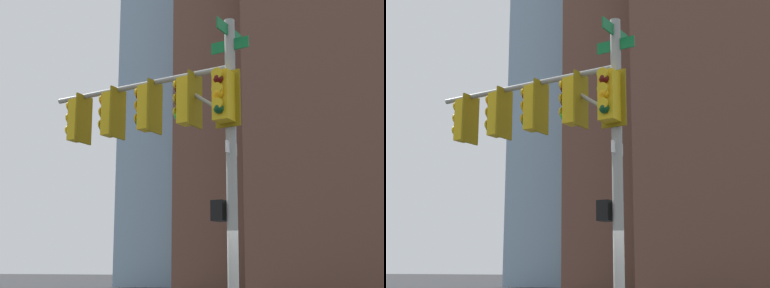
{
  "view_description": "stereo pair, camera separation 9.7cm",
  "coord_description": "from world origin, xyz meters",
  "views": [
    {
      "loc": [
        -10.06,
        -2.5,
        1.85
      ],
      "look_at": [
        0.37,
        1.34,
        4.29
      ],
      "focal_mm": 51.9,
      "sensor_mm": 36.0,
      "label": 1
    },
    {
      "loc": [
        -10.02,
        -2.59,
        1.85
      ],
      "look_at": [
        0.37,
        1.34,
        4.29
      ],
      "focal_mm": 51.9,
      "sensor_mm": 36.0,
      "label": 2
    }
  ],
  "objects": [
    {
      "name": "building_brick_nearside",
      "position": [
        43.51,
        4.16,
        26.77
      ],
      "size": [
        24.78,
        20.49,
        53.54
      ],
      "primitive_type": "cube",
      "color": "brown",
      "rests_on": "ground_plane"
    },
    {
      "name": "building_brick_midblock",
      "position": [
        38.83,
        -1.17,
        16.25
      ],
      "size": [
        22.39,
        17.39,
        32.5
      ],
      "primitive_type": "cube",
      "color": "brown",
      "rests_on": "ground_plane"
    },
    {
      "name": "signal_pole_assembly",
      "position": [
        0.43,
        1.92,
        4.75
      ],
      "size": [
        1.59,
        5.03,
        6.81
      ],
      "rotation": [
        0.0,
        0.0,
        1.39
      ],
      "color": "gray",
      "rests_on": "ground_plane"
    },
    {
      "name": "building_glass_tower",
      "position": [
        48.04,
        9.18,
        31.64
      ],
      "size": [
        25.1,
        25.47,
        63.29
      ],
      "primitive_type": "cube",
      "color": "#7A99B2",
      "rests_on": "ground_plane"
    }
  ]
}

